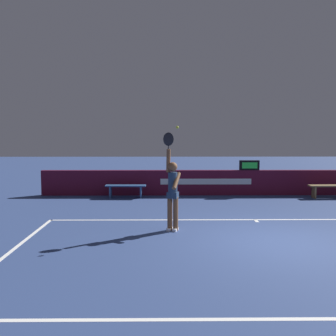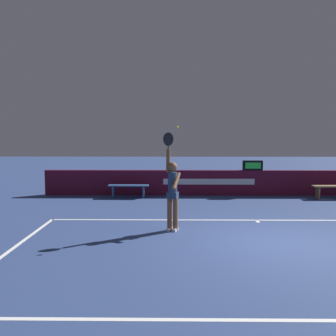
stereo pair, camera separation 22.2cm
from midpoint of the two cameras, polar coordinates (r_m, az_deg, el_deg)
The scene contains 8 objects.
ground_plane at distance 9.56m, azimuth 16.16°, elevation -10.29°, with size 60.00×60.00×0.00m, color navy.
court_lines at distance 8.88m, azimuth 17.43°, elevation -11.52°, with size 11.85×6.09×0.00m.
back_wall at distance 15.85m, azimuth 9.79°, elevation -2.11°, with size 14.94×0.23×1.00m.
speed_display at distance 15.92m, azimuth 12.55°, elevation 0.37°, with size 0.78×0.17×0.39m.
tennis_player at distance 10.02m, azimuth 1.27°, elevation -3.20°, with size 0.47×0.48×2.52m.
tennis_ball at distance 9.84m, azimuth 1.97°, elevation 5.91°, with size 0.07×0.07×0.07m.
courtside_bench_near at distance 16.16m, azimuth 23.15°, elevation -2.77°, with size 1.52×0.41×0.49m.
courtside_bench_far at distance 15.13m, azimuth -5.32°, elevation -2.89°, with size 1.54×0.39×0.49m.
Camera 2 is at (-2.40, -8.86, 2.55)m, focal length 42.10 mm.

